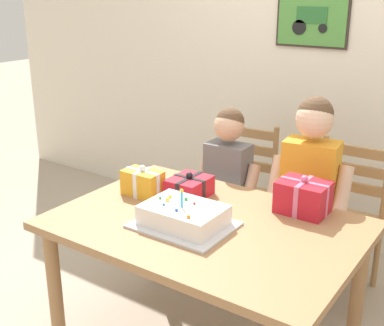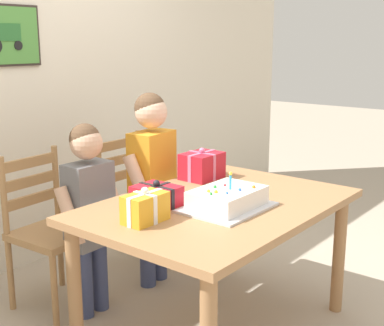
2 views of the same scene
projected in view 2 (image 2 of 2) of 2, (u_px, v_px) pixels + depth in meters
The scene contains 10 objects.
back_wall at pixel (26, 78), 3.57m from camera, with size 6.40×0.11×2.60m.
dining_table at pixel (218, 219), 2.74m from camera, with size 1.41×0.98×0.73m.
birthday_cake at pixel (227, 199), 2.60m from camera, with size 0.44×0.34×0.19m.
gift_box_red_large at pixel (145, 208), 2.41m from camera, with size 0.21×0.13×0.17m.
gift_box_beside_cake at pixel (157, 196), 2.65m from camera, with size 0.19×0.22×0.14m.
gift_box_corner_small at pixel (202, 166), 3.17m from camera, with size 0.24×0.19×0.19m.
chair_left at pixel (50, 230), 3.08m from camera, with size 0.45×0.45×0.92m.
chair_right at pixel (136, 201), 3.62m from camera, with size 0.43×0.43×0.92m.
child_older at pixel (152, 170), 3.30m from camera, with size 0.47×0.28×1.24m.
child_younger at pixel (89, 201), 2.93m from camera, with size 0.40×0.23×1.11m.
Camera 2 is at (-2.11, -1.52, 1.55)m, focal length 49.35 mm.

